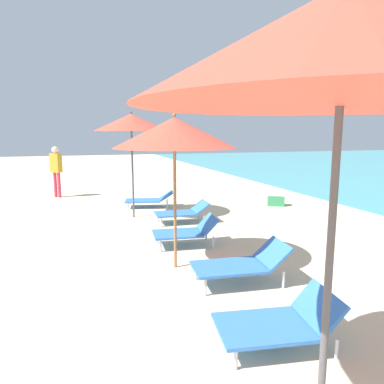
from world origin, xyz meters
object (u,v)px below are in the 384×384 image
lounger_farthest_inland (182,212)px  person_walking_near (56,166)px  lounger_third_shoreside (187,231)px  umbrella_farthest (131,123)px  umbrella_second (344,46)px  lounger_third_inland (242,263)px  lounger_second_shoreside (279,321)px  cooler_box (276,200)px  umbrella_third (174,133)px  lounger_farthest_shoreside (150,199)px

lounger_farthest_inland → person_walking_near: bearing=-53.9°
lounger_third_shoreside → umbrella_farthest: 3.59m
umbrella_second → lounger_third_inland: 3.77m
lounger_second_shoreside → cooler_box: 7.61m
person_walking_near → cooler_box: person_walking_near is taller
lounger_third_inland → lounger_farthest_inland: size_ratio=1.08×
umbrella_third → lounger_third_shoreside: size_ratio=1.94×
umbrella_farthest → umbrella_second: bearing=-89.3°
lounger_second_shoreside → lounger_farthest_shoreside: bearing=-82.5°
umbrella_third → lounger_farthest_shoreside: bearing=83.6°
umbrella_farthest → lounger_farthest_shoreside: (0.67, 1.15, -2.24)m
lounger_second_shoreside → cooler_box: bearing=-112.3°
lounger_farthest_inland → person_walking_near: (-3.14, 4.83, 0.80)m
lounger_second_shoreside → umbrella_farthest: bearing=-76.7°
lounger_second_shoreside → umbrella_farthest: umbrella_farthest is taller
lounger_farthest_inland → lounger_farthest_shoreside: bearing=-76.2°
lounger_farthest_shoreside → person_walking_near: bearing=-31.6°
umbrella_farthest → lounger_third_inland: bearing=-79.7°
person_walking_near → umbrella_second: bearing=51.2°
umbrella_second → lounger_third_inland: size_ratio=2.14×
lounger_third_shoreside → umbrella_second: bearing=89.6°
umbrella_third → lounger_farthest_shoreside: (0.56, 4.99, -1.98)m
umbrella_second → umbrella_third: (0.01, 3.76, -0.49)m
lounger_third_shoreside → person_walking_near: (-2.69, 6.64, 0.78)m
lounger_third_inland → cooler_box: 6.13m
lounger_third_inland → cooler_box: size_ratio=2.41×
lounger_farthest_inland → umbrella_second: bearing=84.7°
lounger_third_inland → lounger_farthest_inland: bearing=-87.4°
lounger_farthest_shoreside → lounger_second_shoreside: bearing=102.2°
umbrella_second → lounger_third_inland: (0.77, 2.81, -2.39)m
lounger_third_shoreside → lounger_third_inland: lounger_third_inland is taller
lounger_third_inland → cooler_box: lounger_third_inland is taller
lounger_second_shoreside → person_walking_near: bearing=-67.3°
lounger_second_shoreside → lounger_farthest_shoreside: (0.12, 7.50, -0.03)m
lounger_third_shoreside → lounger_second_shoreside: bearing=94.7°
lounger_farthest_shoreside → cooler_box: bearing=179.0°
lounger_third_inland → person_walking_near: (-2.94, 8.64, 0.77)m
umbrella_second → lounger_farthest_shoreside: bearing=86.3°
umbrella_third → umbrella_farthest: bearing=91.6°
lounger_second_shoreside → umbrella_farthest: size_ratio=0.48×
lounger_farthest_shoreside → lounger_third_shoreside: bearing=102.5°
umbrella_second → person_walking_near: 11.77m
lounger_third_shoreside → lounger_farthest_inland: (0.45, 1.81, -0.02)m
lounger_farthest_shoreside → lounger_third_inland: bearing=105.1°
lounger_third_shoreside → person_walking_near: person_walking_near is taller
umbrella_second → lounger_third_shoreside: (0.53, 4.81, -2.41)m
cooler_box → umbrella_second: bearing=-119.1°
lounger_third_inland → lounger_farthest_inland: 3.81m
lounger_farthest_shoreside → lounger_farthest_inland: bearing=113.9°
lounger_second_shoreside → lounger_third_inland: size_ratio=0.91×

